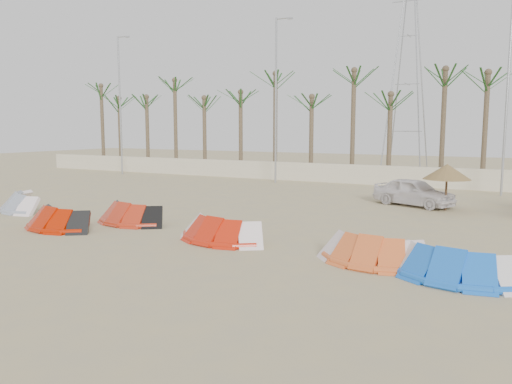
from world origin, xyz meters
The scene contains 15 objects.
ground centered at (0.00, 0.00, 0.00)m, with size 120.00×120.00×0.00m, color tan.
boundary_wall centered at (0.00, 22.00, 0.65)m, with size 60.00×0.30×1.30m, color beige.
palm_line centered at (0.67, 23.50, 6.44)m, with size 52.00×4.00×7.70m.
lamp_a centered at (-19.96, 20.00, 5.77)m, with size 1.25×0.14×11.00m.
lamp_b centered at (-5.96, 20.00, 5.77)m, with size 1.25×0.14×11.00m.
lamp_c centered at (8.04, 20.00, 5.77)m, with size 1.25×0.14×11.00m.
pylon centered at (1.00, 28.00, 0.00)m, with size 3.00×3.00×14.00m, color #A5A8AD, non-canonical shape.
kite_grey centered at (-11.04, 4.36, 0.42)m, with size 4.03×2.99×0.90m.
kite_red_left centered at (-6.19, 2.15, 0.42)m, with size 3.49×1.92×0.90m.
kite_red_mid centered at (-4.58, 4.26, 0.42)m, with size 3.54×1.94×0.90m.
kite_red_right centered at (0.27, 3.24, 0.42)m, with size 3.55×2.01×0.90m.
kite_orange centered at (5.50, 2.82, 0.42)m, with size 3.24×1.78×0.90m.
kite_blue centered at (7.63, 2.37, 0.42)m, with size 3.56×2.05×0.90m.
parasol_left centered at (5.97, 13.20, 1.78)m, with size 2.12×2.12×2.13m.
car centered at (4.41, 13.93, 0.67)m, with size 1.59×3.95×1.35m, color silver.
Camera 1 is at (9.00, -10.74, 3.74)m, focal length 35.00 mm.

